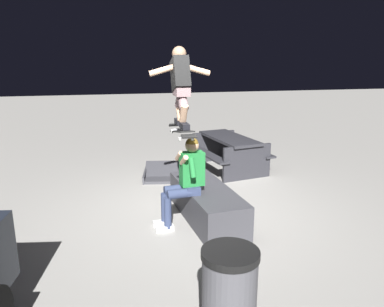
# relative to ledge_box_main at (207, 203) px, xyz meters

# --- Properties ---
(ground_plane) EXTENTS (40.00, 40.00, 0.00)m
(ground_plane) POSITION_rel_ledge_box_main_xyz_m (0.30, 0.16, -0.26)
(ground_plane) COLOR gray
(ledge_box_main) EXTENTS (1.94, 0.85, 0.51)m
(ledge_box_main) POSITION_rel_ledge_box_main_xyz_m (0.00, 0.00, 0.00)
(ledge_box_main) COLOR #38383D
(ledge_box_main) RESTS_ON ground
(person_sitting_on_ledge) EXTENTS (0.60, 0.77, 1.35)m
(person_sitting_on_ledge) POSITION_rel_ledge_box_main_xyz_m (-0.17, 0.38, 0.50)
(person_sitting_on_ledge) COLOR #2D3856
(person_sitting_on_ledge) RESTS_ON ground
(skateboard) EXTENTS (1.02, 0.23, 0.16)m
(skateboard) POSITION_rel_ledge_box_main_xyz_m (-0.05, 0.40, 1.17)
(skateboard) COLOR black
(skater_airborne) EXTENTS (0.62, 0.89, 1.12)m
(skater_airborne) POSITION_rel_ledge_box_main_xyz_m (0.00, 0.40, 1.85)
(skater_airborne) COLOR black
(kicker_ramp) EXTENTS (1.04, 0.91, 0.32)m
(kicker_ramp) POSITION_rel_ledge_box_main_xyz_m (2.20, 0.40, -0.20)
(kicker_ramp) COLOR #38383D
(kicker_ramp) RESTS_ON ground
(picnic_table_back) EXTENTS (1.92, 1.64, 0.75)m
(picnic_table_back) POSITION_rel_ledge_box_main_xyz_m (2.45, -1.15, 0.24)
(picnic_table_back) COLOR #28282D
(picnic_table_back) RESTS_ON ground
(trash_bin) EXTENTS (0.47, 0.47, 0.99)m
(trash_bin) POSITION_rel_ledge_box_main_xyz_m (-2.73, 0.52, 0.24)
(trash_bin) COLOR #47474C
(trash_bin) RESTS_ON ground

